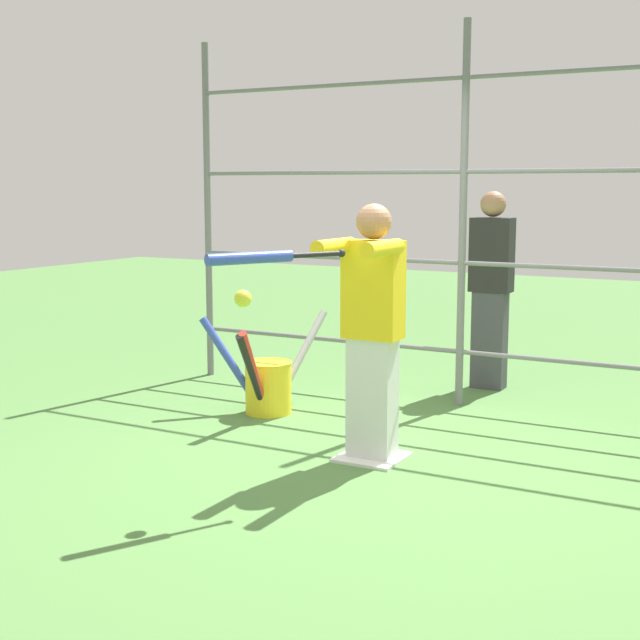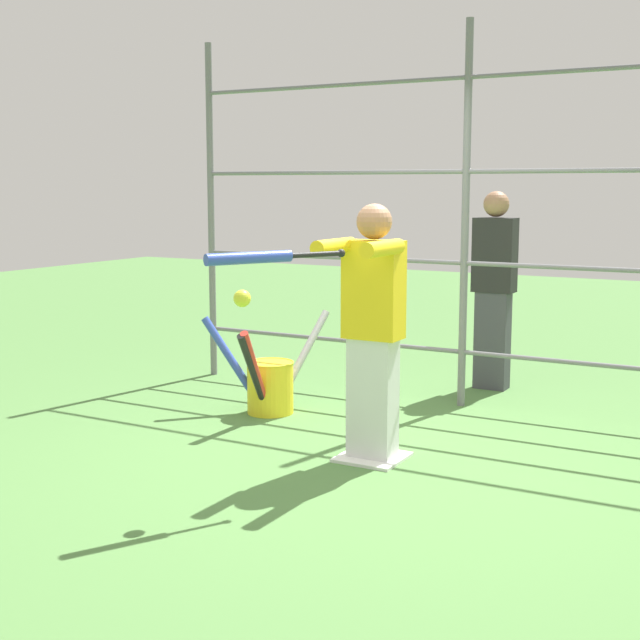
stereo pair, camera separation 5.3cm
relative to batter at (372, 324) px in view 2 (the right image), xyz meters
The scene contains 8 objects.
ground_plane 0.87m from the batter, 90.00° to the right, with size 24.00×24.00×0.00m, color #4C7A3D.
home_plate 0.86m from the batter, 90.00° to the right, with size 0.40×0.40×0.02m.
fence_backstop 1.73m from the batter, 90.00° to the right, with size 4.87×0.06×2.96m.
batter is the anchor object (origin of this frame).
baseball_bat_swinging 1.02m from the batter, 73.96° to the left, with size 0.46×0.78×0.07m.
softball_in_flight 1.02m from the batter, 69.93° to the left, with size 0.10×0.10×0.10m.
bat_bucket 1.51m from the batter, 29.19° to the right, with size 0.72×1.20×0.73m.
bystander_behind_fence 2.32m from the batter, 90.30° to the right, with size 0.35×0.22×1.68m.
Camera 2 is at (-2.39, 4.94, 1.72)m, focal length 50.00 mm.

